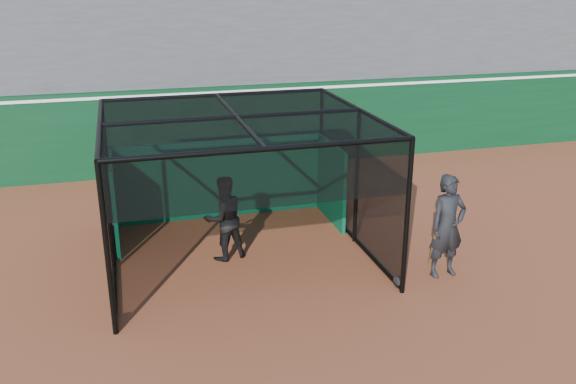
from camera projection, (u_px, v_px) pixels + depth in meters
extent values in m
plane|color=brown|center=(298.00, 303.00, 10.90)|extent=(120.00, 120.00, 0.00)
cube|color=#093419|center=(218.00, 128.00, 18.20)|extent=(50.00, 0.45, 2.50)
cube|color=white|center=(216.00, 91.00, 17.83)|extent=(50.00, 0.50, 0.08)
cube|color=#4C4C4F|center=(196.00, 27.00, 20.84)|extent=(50.00, 7.85, 7.75)
cube|color=#074E30|center=(221.00, 179.00, 14.59)|extent=(5.01, 0.10, 1.90)
cylinder|color=black|center=(115.00, 321.00, 10.14)|extent=(0.08, 0.22, 0.22)
cylinder|color=black|center=(398.00, 282.00, 11.44)|extent=(0.08, 0.22, 0.22)
cylinder|color=black|center=(113.00, 223.00, 14.15)|extent=(0.08, 0.22, 0.22)
cylinder|color=black|center=(323.00, 203.00, 15.44)|extent=(0.08, 0.22, 0.22)
imported|color=black|center=(224.00, 218.00, 12.37)|extent=(1.02, 0.89, 1.78)
imported|color=black|center=(448.00, 226.00, 11.63)|extent=(0.79, 0.56, 2.04)
cylinder|color=#593819|center=(433.00, 249.00, 11.77)|extent=(0.14, 0.33, 0.85)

